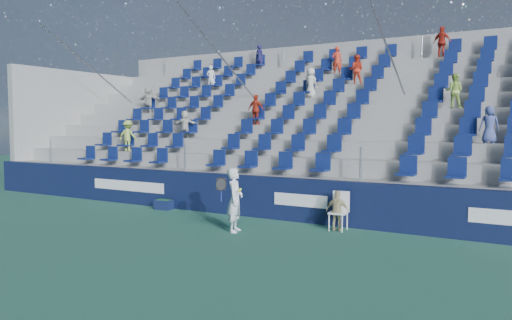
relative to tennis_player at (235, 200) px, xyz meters
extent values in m
plane|color=#2A624D|center=(-0.59, -1.09, -0.81)|extent=(70.00, 70.00, 0.00)
cube|color=#0F1739|center=(-0.59, 2.06, -0.21)|extent=(24.00, 0.30, 1.20)
cube|color=white|center=(-5.59, 1.90, -0.19)|extent=(3.20, 0.02, 0.34)
cube|color=white|center=(0.91, 1.90, -0.19)|extent=(1.60, 0.02, 0.34)
cube|color=#989893|center=(-0.59, 2.63, -0.21)|extent=(24.00, 0.85, 1.20)
cube|color=#989893|center=(-0.59, 3.48, 0.04)|extent=(24.00, 0.85, 1.70)
cube|color=#989893|center=(-0.59, 4.33, 0.29)|extent=(24.00, 0.85, 2.20)
cube|color=#989893|center=(-0.59, 5.18, 0.54)|extent=(24.00, 0.85, 2.70)
cube|color=#989893|center=(-0.59, 6.03, 0.79)|extent=(24.00, 0.85, 3.20)
cube|color=#989893|center=(-0.59, 6.88, 1.04)|extent=(24.00, 0.85, 3.70)
cube|color=#989893|center=(-0.59, 7.73, 1.29)|extent=(24.00, 0.85, 4.20)
cube|color=#989893|center=(-0.59, 8.58, 1.54)|extent=(24.00, 0.85, 4.70)
cube|color=#989893|center=(-0.59, 9.43, 1.79)|extent=(24.00, 0.85, 5.20)
cube|color=#989893|center=(-0.59, 10.11, 2.29)|extent=(24.00, 0.50, 6.20)
cube|color=#989893|center=(-12.44, 6.03, 1.79)|extent=(0.30, 7.65, 5.20)
cube|color=#0D1B52|center=(-0.59, 2.63, 0.74)|extent=(16.05, 0.50, 0.70)
cube|color=#0D1B52|center=(-0.59, 3.48, 1.24)|extent=(16.05, 0.50, 0.70)
cube|color=#0D1B52|center=(-0.59, 4.33, 1.74)|extent=(16.05, 0.50, 0.70)
cube|color=#0D1B52|center=(-0.59, 5.18, 2.24)|extent=(16.05, 0.50, 0.70)
cube|color=#0D1B52|center=(-0.59, 6.03, 2.74)|extent=(16.05, 0.50, 0.70)
cube|color=#0D1B52|center=(-0.59, 6.88, 3.24)|extent=(16.05, 0.50, 0.70)
cube|color=#0D1B52|center=(-0.59, 7.73, 3.74)|extent=(16.05, 0.50, 0.70)
cube|color=#0D1B52|center=(-0.59, 8.58, 4.24)|extent=(16.05, 0.50, 0.70)
cube|color=#0D1B52|center=(-0.59, 9.43, 4.74)|extent=(16.05, 0.50, 0.70)
cylinder|color=gray|center=(-3.59, 6.03, 3.54)|extent=(0.06, 7.68, 4.55)
cylinder|color=gray|center=(2.41, 6.03, 3.54)|extent=(0.06, 7.68, 4.55)
cylinder|color=gray|center=(-10.39, 6.03, 3.54)|extent=(0.06, 7.68, 4.55)
imported|color=beige|center=(-1.02, 6.83, 3.45)|extent=(0.63, 0.51, 1.13)
imported|color=silver|center=(-6.23, 7.68, 3.95)|extent=(0.48, 0.39, 1.13)
imported|color=#1C184A|center=(-4.73, 9.38, 4.95)|extent=(0.43, 0.30, 1.13)
imported|color=#97BF4C|center=(4.19, 5.98, 2.93)|extent=(0.54, 0.43, 1.08)
imported|color=beige|center=(-4.99, 4.28, 1.90)|extent=(1.00, 0.55, 1.03)
imported|color=red|center=(-0.66, 8.53, 4.45)|extent=(0.45, 0.35, 1.12)
imported|color=#B22A17|center=(-2.41, 5.13, 2.43)|extent=(0.64, 0.27, 1.09)
imported|color=#99B649|center=(-7.07, 3.43, 1.48)|extent=(0.83, 0.59, 1.17)
imported|color=#B02317|center=(3.17, 9.38, 4.98)|extent=(0.74, 0.46, 1.18)
imported|color=red|center=(0.45, 7.68, 3.94)|extent=(0.61, 0.51, 1.11)
imported|color=beige|center=(-8.35, 5.98, 2.98)|extent=(1.12, 0.45, 1.18)
imported|color=#3A4781|center=(5.37, 4.28, 1.89)|extent=(0.57, 0.45, 1.01)
imported|color=white|center=(0.00, 0.00, 0.00)|extent=(0.55, 0.68, 1.62)
cylinder|color=navy|center=(-0.25, -0.25, 0.11)|extent=(0.03, 0.03, 0.28)
torus|color=black|center=(-0.25, -0.25, 0.41)|extent=(0.30, 0.17, 0.28)
plane|color=#262626|center=(-0.25, -0.25, 0.41)|extent=(0.30, 0.16, 0.29)
sphere|color=#CDE435|center=(0.25, -0.20, 0.27)|extent=(0.07, 0.07, 0.07)
sphere|color=#CDE435|center=(0.25, -0.14, 0.30)|extent=(0.07, 0.07, 0.07)
cube|color=white|center=(2.19, 1.46, -0.36)|extent=(0.48, 0.48, 0.04)
cube|color=white|center=(2.19, 1.67, -0.09)|extent=(0.44, 0.09, 0.54)
cylinder|color=white|center=(2.02, 1.28, -0.59)|extent=(0.03, 0.03, 0.43)
cylinder|color=white|center=(2.37, 1.28, -0.59)|extent=(0.03, 0.03, 0.43)
cylinder|color=white|center=(2.02, 1.63, -0.59)|extent=(0.03, 0.03, 0.43)
cylinder|color=white|center=(2.37, 1.63, -0.59)|extent=(0.03, 0.03, 0.43)
imported|color=tan|center=(2.19, 1.41, -0.30)|extent=(0.61, 0.26, 1.03)
cube|color=#101A3D|center=(-3.78, 1.66, -0.66)|extent=(0.59, 0.41, 0.30)
cube|color=#1E662D|center=(-3.78, 1.66, -0.59)|extent=(0.48, 0.30, 0.18)
camera|label=1|loc=(6.77, -10.44, 1.87)|focal=35.00mm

